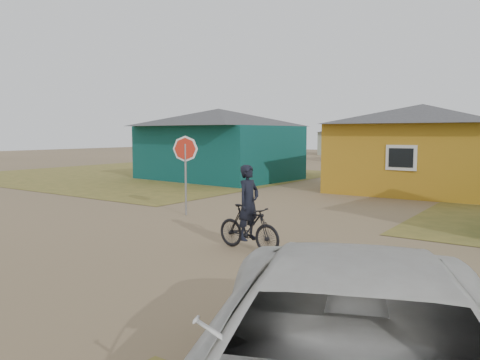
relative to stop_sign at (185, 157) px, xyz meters
The scene contains 8 objects.
ground 4.39m from the stop_sign, 58.72° to the right, with size 120.00×120.00×0.00m, color #856C4C.
grass_nw 15.43m from the stop_sign, 141.18° to the left, with size 20.00×18.00×0.00m, color olive.
house_teal 11.98m from the stop_sign, 122.50° to the left, with size 8.93×7.08×4.00m.
house_yellow 11.54m from the stop_sign, 66.71° to the left, with size 7.72×6.76×3.90m.
house_pale_west 30.86m from the stop_sign, 97.33° to the left, with size 7.04×6.15×3.60m.
house_pale_north 44.25m from the stop_sign, 105.65° to the left, with size 6.28×5.81×3.40m.
stop_sign is the anchor object (origin of this frame).
cyclist 5.03m from the stop_sign, 31.96° to the right, with size 1.73×0.64×1.92m.
Camera 1 is at (7.83, -7.74, 2.62)m, focal length 35.00 mm.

